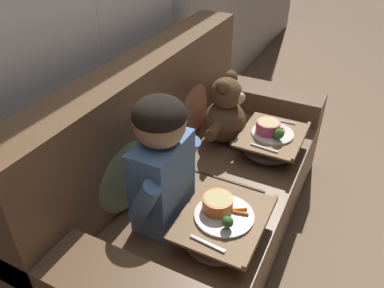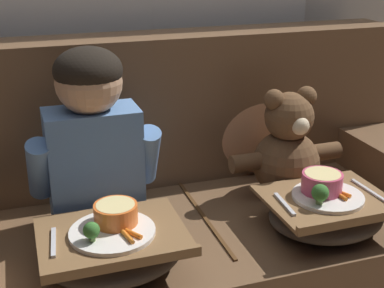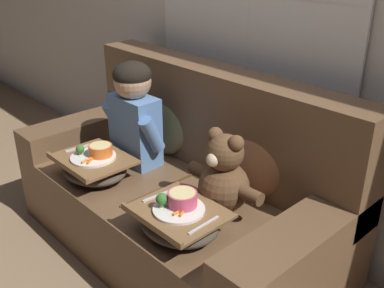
# 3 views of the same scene
# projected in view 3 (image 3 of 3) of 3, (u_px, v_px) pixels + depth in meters

# --- Properties ---
(ground_plane) EXTENTS (14.00, 14.00, 0.00)m
(ground_plane) POSITION_uv_depth(u_px,v_px,m) (174.00, 249.00, 2.48)
(ground_plane) COLOR #8E7051
(couch) EXTENTS (1.79, 0.87, 0.96)m
(couch) POSITION_uv_depth(u_px,v_px,m) (183.00, 191.00, 2.39)
(couch) COLOR brown
(couch) RESTS_ON ground_plane
(throw_pillow_behind_child) EXTENTS (0.41, 0.20, 0.42)m
(throw_pillow_behind_child) POSITION_uv_depth(u_px,v_px,m) (166.00, 120.00, 2.60)
(throw_pillow_behind_child) COLOR #898456
(throw_pillow_behind_child) RESTS_ON couch
(throw_pillow_behind_teddy) EXTENTS (0.38, 0.18, 0.39)m
(throw_pillow_behind_teddy) POSITION_uv_depth(u_px,v_px,m) (255.00, 158.00, 2.15)
(throw_pillow_behind_teddy) COLOR #B2754C
(throw_pillow_behind_teddy) RESTS_ON couch
(child_figure) EXTENTS (0.41, 0.20, 0.57)m
(child_figure) POSITION_uv_depth(u_px,v_px,m) (134.00, 109.00, 2.41)
(child_figure) COLOR #5B84BC
(child_figure) RESTS_ON couch
(teddy_bear) EXTENTS (0.42, 0.29, 0.39)m
(teddy_bear) POSITION_uv_depth(u_px,v_px,m) (223.00, 178.00, 2.03)
(teddy_bear) COLOR brown
(teddy_bear) RESTS_ON couch
(lap_tray_child) EXTENTS (0.40, 0.33, 0.18)m
(lap_tray_child) POSITION_uv_depth(u_px,v_px,m) (94.00, 166.00, 2.35)
(lap_tray_child) COLOR #473D33
(lap_tray_child) RESTS_ON child_figure
(lap_tray_teddy) EXTENTS (0.38, 0.32, 0.19)m
(lap_tray_teddy) POSITION_uv_depth(u_px,v_px,m) (179.00, 219.00, 1.90)
(lap_tray_teddy) COLOR #473D33
(lap_tray_teddy) RESTS_ON teddy_bear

